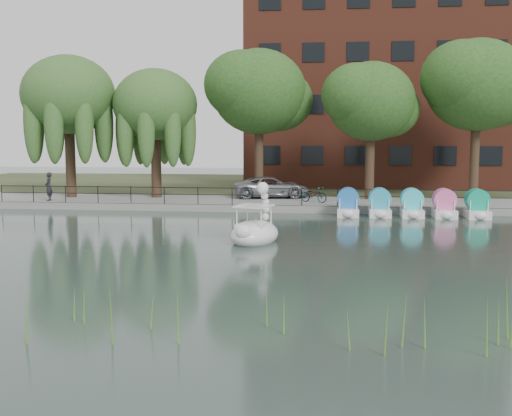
% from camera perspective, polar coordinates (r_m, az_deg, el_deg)
% --- Properties ---
extents(ground_plane, '(120.00, 120.00, 0.00)m').
position_cam_1_polar(ground_plane, '(23.65, -2.37, -4.22)').
color(ground_plane, '#3C4F4B').
extents(promenade, '(40.00, 6.00, 0.40)m').
position_cam_1_polar(promenade, '(39.33, 1.37, 0.42)').
color(promenade, gray).
rests_on(promenade, ground_plane).
extents(kerb, '(40.00, 0.25, 0.40)m').
position_cam_1_polar(kerb, '(36.42, 0.93, -0.08)').
color(kerb, gray).
rests_on(kerb, ground_plane).
extents(land_strip, '(60.00, 22.00, 0.36)m').
position_cam_1_polar(land_strip, '(53.23, 2.82, 2.01)').
color(land_strip, '#47512D').
rests_on(land_strip, ground_plane).
extents(railing, '(32.00, 0.05, 1.00)m').
position_cam_1_polar(railing, '(36.52, 0.96, 1.43)').
color(railing, black).
rests_on(railing, promenade).
extents(apartment_building, '(20.00, 10.07, 18.00)m').
position_cam_1_polar(apartment_building, '(53.22, 10.58, 11.80)').
color(apartment_building, '#4C1E16').
rests_on(apartment_building, land_strip).
extents(willow_left, '(5.88, 5.88, 9.01)m').
position_cam_1_polar(willow_left, '(42.90, -16.34, 9.59)').
color(willow_left, '#473323').
rests_on(willow_left, promenade).
extents(willow_mid, '(5.32, 5.32, 8.15)m').
position_cam_1_polar(willow_mid, '(41.52, -8.96, 9.02)').
color(willow_mid, '#473323').
rests_on(willow_mid, promenade).
extents(broadleaf_center, '(6.00, 6.00, 9.25)m').
position_cam_1_polar(broadleaf_center, '(41.28, 0.27, 10.25)').
color(broadleaf_center, '#473323').
rests_on(broadleaf_center, promenade).
extents(broadleaf_right, '(5.40, 5.40, 8.32)m').
position_cam_1_polar(broadleaf_right, '(40.53, 10.19, 9.26)').
color(broadleaf_right, '#473323').
rests_on(broadleaf_right, promenade).
extents(broadleaf_far, '(6.30, 6.30, 9.71)m').
position_cam_1_polar(broadleaf_far, '(42.44, 19.08, 10.25)').
color(broadleaf_far, '#473323').
rests_on(broadleaf_far, promenade).
extents(minivan, '(3.47, 5.86, 1.53)m').
position_cam_1_polar(minivan, '(40.76, 1.41, 2.00)').
color(minivan, gray).
rests_on(minivan, promenade).
extents(bicycle, '(1.34, 1.80, 1.00)m').
position_cam_1_polar(bicycle, '(38.17, 5.16, 1.26)').
color(bicycle, gray).
rests_on(bicycle, promenade).
extents(pedestrian, '(0.62, 0.80, 1.98)m').
position_cam_1_polar(pedestrian, '(40.89, -17.95, 2.01)').
color(pedestrian, black).
rests_on(pedestrian, promenade).
extents(swan_boat, '(2.44, 3.21, 2.42)m').
position_cam_1_polar(swan_boat, '(26.45, -0.08, -1.90)').
color(swan_boat, white).
rests_on(swan_boat, ground_plane).
extents(pedal_boat_row, '(7.95, 1.70, 1.40)m').
position_cam_1_polar(pedal_boat_row, '(35.40, 13.68, 0.20)').
color(pedal_boat_row, white).
rests_on(pedal_boat_row, ground_plane).
extents(reed_bank, '(24.00, 2.40, 1.20)m').
position_cam_1_polar(reed_bank, '(14.07, -0.53, -9.24)').
color(reed_bank, '#669938').
rests_on(reed_bank, ground_plane).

